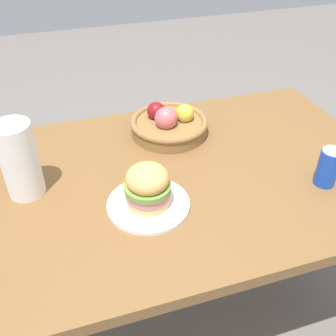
# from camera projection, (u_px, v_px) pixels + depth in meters

# --- Properties ---
(ground_plane) EXTENTS (8.00, 8.00, 0.00)m
(ground_plane) POSITION_uv_depth(u_px,v_px,m) (178.00, 306.00, 1.75)
(ground_plane) COLOR slate
(dining_table) EXTENTS (1.40, 0.90, 0.75)m
(dining_table) POSITION_uv_depth(u_px,v_px,m) (181.00, 196.00, 1.36)
(dining_table) COLOR brown
(dining_table) RESTS_ON ground_plane
(plate) EXTENTS (0.25, 0.25, 0.01)m
(plate) POSITION_uv_depth(u_px,v_px,m) (148.00, 204.00, 1.17)
(plate) COLOR white
(plate) RESTS_ON dining_table
(sandwich) EXTENTS (0.14, 0.14, 0.13)m
(sandwich) POSITION_uv_depth(u_px,v_px,m) (148.00, 186.00, 1.12)
(sandwich) COLOR #E5BC75
(sandwich) RESTS_ON plate
(soda_can) EXTENTS (0.07, 0.07, 0.13)m
(soda_can) POSITION_uv_depth(u_px,v_px,m) (328.00, 167.00, 1.22)
(soda_can) COLOR blue
(soda_can) RESTS_ON dining_table
(fruit_basket) EXTENTS (0.29, 0.29, 0.12)m
(fruit_basket) POSITION_uv_depth(u_px,v_px,m) (169.00, 124.00, 1.47)
(fruit_basket) COLOR olive
(fruit_basket) RESTS_ON dining_table
(paper_towel_roll) EXTENTS (0.11, 0.11, 0.24)m
(paper_towel_roll) POSITION_uv_depth(u_px,v_px,m) (19.00, 160.00, 1.15)
(paper_towel_roll) COLOR white
(paper_towel_roll) RESTS_ON dining_table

